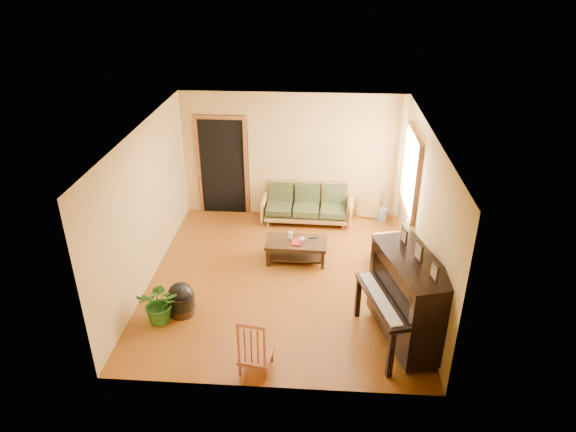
# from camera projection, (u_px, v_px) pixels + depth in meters

# --- Properties ---
(floor) EXTENTS (5.00, 5.00, 0.00)m
(floor) POSITION_uv_depth(u_px,v_px,m) (283.00, 278.00, 8.82)
(floor) COLOR #5A2D0B
(floor) RESTS_ON ground
(doorway) EXTENTS (1.08, 0.16, 2.05)m
(doorway) POSITION_uv_depth(u_px,v_px,m) (223.00, 167.00, 10.65)
(doorway) COLOR black
(doorway) RESTS_ON floor
(window) EXTENTS (0.12, 1.36, 1.46)m
(window) POSITION_uv_depth(u_px,v_px,m) (411.00, 172.00, 9.16)
(window) COLOR white
(window) RESTS_ON right_wall
(sofa) EXTENTS (1.87, 0.83, 0.79)m
(sofa) POSITION_uv_depth(u_px,v_px,m) (306.00, 204.00, 10.50)
(sofa) COLOR olive
(sofa) RESTS_ON floor
(coffee_table) EXTENTS (1.11, 0.63, 0.40)m
(coffee_table) POSITION_uv_depth(u_px,v_px,m) (296.00, 251.00, 9.25)
(coffee_table) COLOR black
(coffee_table) RESTS_ON floor
(armchair) EXTENTS (0.88, 0.91, 0.76)m
(armchair) POSITION_uv_depth(u_px,v_px,m) (394.00, 248.00, 8.97)
(armchair) COLOR olive
(armchair) RESTS_ON floor
(piano) EXTENTS (1.27, 1.70, 1.34)m
(piano) POSITION_uv_depth(u_px,v_px,m) (409.00, 301.00, 7.12)
(piano) COLOR black
(piano) RESTS_ON floor
(footstool) EXTENTS (0.45, 0.45, 0.40)m
(footstool) POSITION_uv_depth(u_px,v_px,m) (181.00, 302.00, 7.87)
(footstool) COLOR black
(footstool) RESTS_ON floor
(red_chair) EXTENTS (0.47, 0.51, 0.87)m
(red_chair) POSITION_uv_depth(u_px,v_px,m) (255.00, 343.00, 6.70)
(red_chair) COLOR maroon
(red_chair) RESTS_ON floor
(leaning_frame) EXTENTS (0.47, 0.21, 0.61)m
(leaning_frame) POSITION_uv_depth(u_px,v_px,m) (368.00, 204.00, 10.72)
(leaning_frame) COLOR gold
(leaning_frame) RESTS_ON floor
(ceramic_crock) EXTENTS (0.26, 0.26, 0.26)m
(ceramic_crock) POSITION_uv_depth(u_px,v_px,m) (382.00, 214.00, 10.68)
(ceramic_crock) COLOR #33589A
(ceramic_crock) RESTS_ON floor
(potted_plant) EXTENTS (0.62, 0.54, 0.68)m
(potted_plant) POSITION_uv_depth(u_px,v_px,m) (160.00, 303.00, 7.64)
(potted_plant) COLOR #1E5418
(potted_plant) RESTS_ON floor
(book) EXTENTS (0.20, 0.25, 0.02)m
(book) POSITION_uv_depth(u_px,v_px,m) (292.00, 242.00, 9.11)
(book) COLOR maroon
(book) RESTS_ON coffee_table
(candle) EXTENTS (0.10, 0.10, 0.13)m
(candle) POSITION_uv_depth(u_px,v_px,m) (291.00, 235.00, 9.21)
(candle) COLOR silver
(candle) RESTS_ON coffee_table
(glass_jar) EXTENTS (0.10, 0.10, 0.06)m
(glass_jar) POSITION_uv_depth(u_px,v_px,m) (302.00, 240.00, 9.14)
(glass_jar) COLOR silver
(glass_jar) RESTS_ON coffee_table
(remote) EXTENTS (0.17, 0.09, 0.02)m
(remote) POSITION_uv_depth(u_px,v_px,m) (314.00, 238.00, 9.26)
(remote) COLOR black
(remote) RESTS_ON coffee_table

